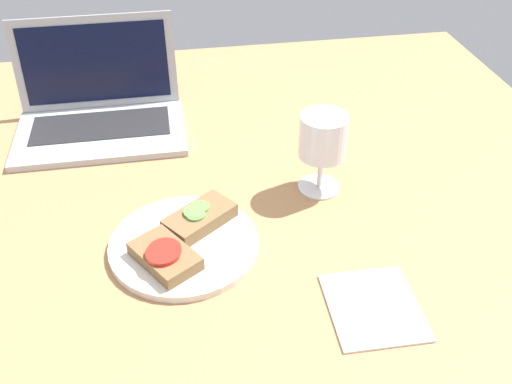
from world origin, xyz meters
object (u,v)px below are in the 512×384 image
sandwich_with_tomato (165,255)px  wine_glass (323,140)px  laptop (99,107)px  napkin (373,307)px  plate (184,245)px  sandwich_with_cucumber (200,217)px

sandwich_with_tomato → wine_glass: (28.10, 15.73, 7.55)cm
laptop → napkin: size_ratio=2.41×
plate → laptop: laptop is taller
wine_glass → napkin: wine_glass is taller
plate → sandwich_with_tomato: size_ratio=1.87×
plate → sandwich_with_tomato: (-3.02, -4.02, 1.92)cm
laptop → napkin: laptop is taller
sandwich_with_cucumber → plate: bearing=-127.0°
plate → sandwich_with_tomato: sandwich_with_tomato is taller
plate → napkin: (25.30, -17.09, -0.42)cm
sandwich_with_cucumber → napkin: 30.77cm
sandwich_with_tomato → napkin: 31.28cm
sandwich_with_cucumber → wine_glass: bearing=19.4°
plate → sandwich_with_cucumber: sandwich_with_cucumber is taller
sandwich_with_tomato → napkin: (28.32, -13.07, -2.33)cm
sandwich_with_cucumber → wine_glass: size_ratio=0.87×
plate → sandwich_with_cucumber: 5.27cm
sandwich_with_cucumber → laptop: (-17.19, 36.91, 1.86)cm
sandwich_with_cucumber → napkin: size_ratio=0.91×
plate → wine_glass: 29.26cm
plate → wine_glass: bearing=25.0°
sandwich_with_tomato → wine_glass: wine_glass is taller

